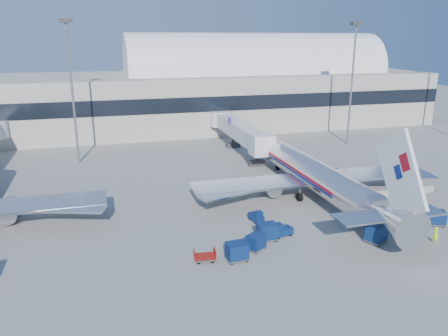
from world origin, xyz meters
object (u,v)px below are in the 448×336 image
object	(u,v)px
barrier_far	(423,189)
cart_solo_near	(377,233)
cart_open_red	(205,257)
barrier_mid	(402,191)
mast_west	(70,71)
tug_left	(256,217)
jetbridge_near	(237,129)
cart_solo_far	(436,218)
cart_train_c	(237,251)
airliner_main	(316,175)
tug_lead	(281,230)
cart_train_b	(256,242)
tug_right	(377,218)
mast_east	(353,66)
ramp_worker	(436,235)
barrier_near	(380,194)
cart_train_a	(267,232)

from	to	relation	value
barrier_far	cart_solo_near	bearing A→B (deg)	-142.93
cart_open_red	barrier_mid	bearing A→B (deg)	26.36
mast_west	cart_open_red	bearing A→B (deg)	-72.13
tug_left	cart_solo_near	xyz separation A→B (m)	(9.85, -8.07, 0.39)
jetbridge_near	cart_solo_far	size ratio (longest dim) A/B	11.91
cart_train_c	airliner_main	bearing A→B (deg)	37.80
barrier_mid	tug_lead	size ratio (longest dim) A/B	1.25
jetbridge_near	cart_open_red	size ratio (longest dim) A/B	12.83
cart_train_b	cart_solo_far	distance (m)	20.95
tug_right	cart_train_b	xyz separation A→B (m)	(-14.88, -2.06, 0.13)
barrier_mid	cart_solo_near	bearing A→B (deg)	-135.79
mast_west	tug_right	distance (m)	50.08
mast_east	ramp_worker	size ratio (longest dim) A/B	12.96
tug_lead	ramp_worker	world-z (taller)	ramp_worker
tug_right	ramp_worker	distance (m)	6.26
barrier_far	cart_train_c	bearing A→B (deg)	-159.49
cart_open_red	cart_train_b	bearing A→B (deg)	15.83
tug_lead	cart_solo_near	size ratio (longest dim) A/B	0.92
barrier_near	cart_train_b	distance (m)	22.48
airliner_main	barrier_far	xyz separation A→B (m)	(14.60, -2.51, -2.48)
cart_solo_near	ramp_worker	world-z (taller)	cart_solo_near
tug_right	tug_left	bearing A→B (deg)	-158.68
tug_right	cart_solo_far	bearing A→B (deg)	22.77
mast_west	jetbridge_near	bearing A→B (deg)	1.68
airliner_main	tug_lead	size ratio (longest dim) A/B	15.52
jetbridge_near	barrier_far	xyz separation A→B (m)	(17.00, -28.81, -3.48)
cart_open_red	cart_train_a	bearing A→B (deg)	26.32
mast_west	barrier_far	size ratio (longest dim) A/B	7.53
barrier_far	tug_right	bearing A→B (deg)	-148.52
airliner_main	barrier_mid	xyz separation A→B (m)	(11.30, -2.51, -2.48)
cart_train_a	mast_east	bearing A→B (deg)	50.53
barrier_near	barrier_mid	world-z (taller)	same
barrier_mid	cart_train_c	distance (m)	28.31
cart_open_red	ramp_worker	bearing A→B (deg)	0.19
cart_solo_near	cart_open_red	xyz separation A→B (m)	(-17.48, 0.84, -0.61)
jetbridge_near	mast_east	distance (m)	24.91
mast_east	barrier_mid	size ratio (longest dim) A/B	7.53
barrier_mid	cart_solo_near	xyz separation A→B (m)	(-11.47, -11.16, 0.54)
barrier_mid	ramp_worker	size ratio (longest dim) A/B	1.72
mast_west	cart_train_a	distance (m)	43.01
mast_west	cart_train_a	world-z (taller)	mast_west
barrier_mid	cart_solo_near	distance (m)	16.01
airliner_main	tug_left	bearing A→B (deg)	-150.85
barrier_near	tug_right	world-z (taller)	tug_right
ramp_worker	mast_east	bearing A→B (deg)	-25.11
mast_west	mast_east	bearing A→B (deg)	0.00
barrier_near	cart_train_b	xyz separation A→B (m)	(-20.39, -9.47, 0.39)
barrier_mid	cart_solo_near	world-z (taller)	cart_solo_near
barrier_mid	cart_open_red	world-z (taller)	barrier_mid
barrier_near	cart_train_b	size ratio (longest dim) A/B	1.34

